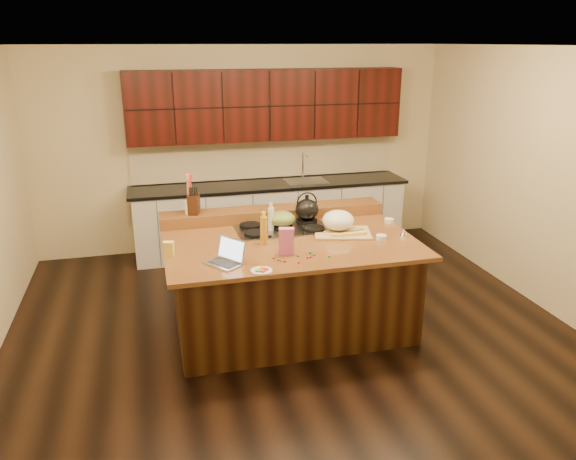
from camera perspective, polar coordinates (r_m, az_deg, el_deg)
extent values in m
cube|color=black|center=(5.80, 0.12, -9.61)|extent=(5.50, 5.00, 0.01)
cube|color=silver|center=(5.10, 0.15, 18.27)|extent=(5.50, 5.00, 0.01)
cube|color=beige|center=(7.68, -4.60, 8.18)|extent=(5.50, 0.01, 2.70)
cube|color=beige|center=(3.08, 12.02, -8.59)|extent=(5.50, 0.01, 2.70)
cube|color=beige|center=(6.53, 24.33, 4.70)|extent=(0.01, 5.00, 2.70)
cube|color=black|center=(5.60, 0.13, -5.60)|extent=(2.22, 1.42, 0.88)
cube|color=black|center=(5.43, 0.13, -1.16)|extent=(2.40, 1.60, 0.04)
cube|color=black|center=(6.05, -1.53, 1.73)|extent=(2.40, 0.30, 0.12)
cube|color=gray|center=(5.69, -0.63, 0.06)|extent=(0.92, 0.52, 0.02)
cylinder|color=black|center=(5.75, -3.84, 0.44)|extent=(0.22, 0.22, 0.03)
cylinder|color=black|center=(5.88, 1.91, 0.90)|extent=(0.22, 0.22, 0.03)
cylinder|color=black|center=(5.50, -3.34, -0.38)|extent=(0.22, 0.22, 0.03)
cylinder|color=black|center=(5.64, 2.65, 0.12)|extent=(0.22, 0.22, 0.03)
cylinder|color=black|center=(5.69, -0.63, 0.28)|extent=(0.22, 0.22, 0.03)
cube|color=silver|center=(7.64, -1.78, 1.20)|extent=(3.60, 0.62, 0.90)
cube|color=black|center=(7.51, -1.81, 4.62)|extent=(3.70, 0.66, 0.04)
cube|color=gray|center=(7.63, 1.87, 4.96)|extent=(0.55, 0.42, 0.01)
cylinder|color=gray|center=(7.75, 1.51, 6.59)|extent=(0.02, 0.02, 0.36)
cube|color=black|center=(7.47, -2.15, 12.58)|extent=(3.60, 0.34, 0.90)
cube|color=beige|center=(7.74, -2.34, 7.17)|extent=(3.60, 0.03, 0.50)
ellipsoid|color=black|center=(5.84, 1.93, 2.10)|extent=(0.27, 0.27, 0.22)
ellipsoid|color=olive|center=(5.66, -0.63, 1.16)|extent=(0.30, 0.30, 0.15)
cube|color=#B7B7BC|center=(4.85, -6.58, -3.44)|extent=(0.35, 0.37, 0.01)
cube|color=black|center=(4.84, -6.58, -3.35)|extent=(0.25, 0.28, 0.00)
cube|color=#B7B7BC|center=(4.87, -5.75, -1.93)|extent=(0.23, 0.28, 0.19)
cube|color=silver|center=(4.87, -5.80, -1.95)|extent=(0.20, 0.25, 0.17)
cylinder|color=#BF8D21|center=(5.25, -2.47, -0.09)|extent=(0.09, 0.09, 0.27)
cylinder|color=silver|center=(5.61, -1.73, 1.05)|extent=(0.08, 0.08, 0.25)
cube|color=tan|center=(5.58, 5.55, -0.32)|extent=(0.63, 0.52, 0.02)
ellipsoid|color=white|center=(5.61, 5.12, 0.99)|extent=(0.32, 0.32, 0.20)
cube|color=#EDD872|center=(5.43, 5.03, -0.55)|extent=(0.12, 0.03, 0.03)
cube|color=#EDD872|center=(5.47, 6.21, -0.45)|extent=(0.12, 0.03, 0.03)
cube|color=#EDD872|center=(5.51, 7.38, -0.34)|extent=(0.12, 0.03, 0.03)
cylinder|color=gray|center=(5.60, 6.78, -0.10)|extent=(0.21, 0.09, 0.01)
cylinder|color=white|center=(5.49, 9.46, -0.73)|extent=(0.13, 0.13, 0.04)
cylinder|color=white|center=(5.85, 6.07, 0.66)|extent=(0.12, 0.12, 0.04)
cylinder|color=white|center=(6.00, 10.22, 0.93)|extent=(0.13, 0.13, 0.04)
cylinder|color=#996B3F|center=(5.86, 4.80, 0.95)|extent=(0.29, 0.29, 0.09)
cone|color=silver|center=(5.63, 11.68, -0.23)|extent=(0.09, 0.09, 0.07)
cube|color=#C55C96|center=(5.00, -0.16, -1.17)|extent=(0.15, 0.10, 0.25)
cylinder|color=white|center=(4.68, -2.70, -4.16)|extent=(0.19, 0.19, 0.01)
cube|color=#DCC74D|center=(5.11, -12.04, -1.86)|extent=(0.10, 0.08, 0.13)
cylinder|color=white|center=(5.89, -9.87, 2.30)|extent=(0.15, 0.15, 0.14)
cube|color=black|center=(5.88, -9.55, 2.64)|extent=(0.15, 0.19, 0.21)
ellipsoid|color=red|center=(4.95, 2.02, -2.79)|extent=(0.02, 0.02, 0.02)
ellipsoid|color=#198C26|center=(4.99, 1.01, -2.64)|extent=(0.02, 0.02, 0.02)
ellipsoid|color=red|center=(4.86, -0.32, -3.20)|extent=(0.02, 0.02, 0.02)
ellipsoid|color=#198C26|center=(4.99, 4.19, -2.69)|extent=(0.02, 0.02, 0.02)
ellipsoid|color=red|center=(4.88, -0.68, -3.13)|extent=(0.02, 0.02, 0.02)
ellipsoid|color=#198C26|center=(5.06, 2.29, -2.32)|extent=(0.02, 0.02, 0.02)
ellipsoid|color=red|center=(4.96, 2.34, -2.76)|extent=(0.02, 0.02, 0.02)
ellipsoid|color=#198C26|center=(5.01, 2.69, -2.56)|extent=(0.02, 0.02, 0.02)
ellipsoid|color=red|center=(4.84, 1.10, -3.32)|extent=(0.02, 0.02, 0.02)
ellipsoid|color=#198C26|center=(4.91, -0.99, -3.00)|extent=(0.02, 0.02, 0.02)
ellipsoid|color=red|center=(4.94, -1.49, -2.86)|extent=(0.02, 0.02, 0.02)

